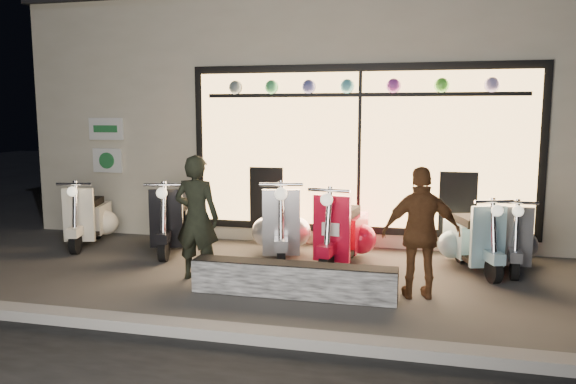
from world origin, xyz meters
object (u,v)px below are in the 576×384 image
object	(u,v)px
graffiti_barrier	(293,280)
scooter_red	(344,232)
woman	(421,233)
scooter_silver	(281,226)
man	(197,218)

from	to	relation	value
graffiti_barrier	scooter_red	world-z (taller)	scooter_red
woman	graffiti_barrier	bearing A→B (deg)	0.64
scooter_red	scooter_silver	bearing A→B (deg)	-179.91
graffiti_barrier	scooter_silver	world-z (taller)	scooter_silver
scooter_silver	man	bearing A→B (deg)	-133.40
scooter_silver	scooter_red	size ratio (longest dim) A/B	1.04
graffiti_barrier	scooter_red	bearing A→B (deg)	77.48
graffiti_barrier	scooter_red	size ratio (longest dim) A/B	1.54
scooter_silver	woman	bearing A→B (deg)	-49.80
man	woman	xyz separation A→B (m)	(2.79, -0.09, -0.04)
woman	scooter_red	bearing A→B (deg)	-62.48
graffiti_barrier	scooter_silver	size ratio (longest dim) A/B	1.49
man	woman	distance (m)	2.80
scooter_red	man	size ratio (longest dim) A/B	0.97
scooter_red	woman	world-z (taller)	woman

